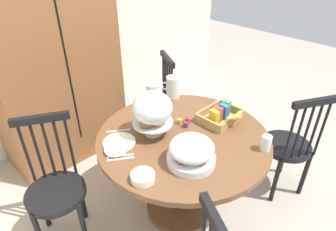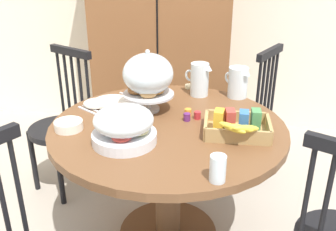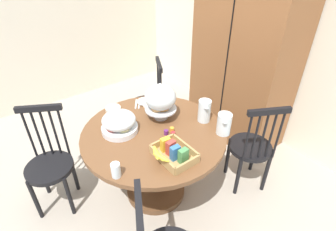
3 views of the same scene
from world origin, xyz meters
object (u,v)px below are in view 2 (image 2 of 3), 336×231
at_px(china_plate_small, 97,103).
at_px(wooden_armoire, 163,25).
at_px(windsor_chair_facing_door, 62,128).
at_px(milk_pitcher, 199,81).
at_px(pastry_stand_with_dome, 148,76).
at_px(china_plate_large, 112,102).
at_px(fruit_platter_covered, 124,126).
at_px(cereal_basket, 237,126).
at_px(dining_table, 168,160).
at_px(orange_juice_pitcher, 238,84).
at_px(windsor_chair_by_cabinet, 245,118).
at_px(cereal_bowl, 69,125).
at_px(drinking_glass, 218,169).
at_px(butter_dish, 190,87).

bearing_deg(china_plate_small, wooden_armoire, 80.02).
height_order(windsor_chair_facing_door, milk_pitcher, windsor_chair_facing_door).
distance_m(pastry_stand_with_dome, china_plate_large, 0.31).
bearing_deg(fruit_platter_covered, pastry_stand_with_dome, 83.60).
bearing_deg(cereal_basket, pastry_stand_with_dome, 153.12).
bearing_deg(windsor_chair_facing_door, china_plate_large, -26.00).
xyz_separation_m(dining_table, pastry_stand_with_dome, (-0.13, 0.17, 0.41)).
relative_size(pastry_stand_with_dome, china_plate_large, 1.56).
height_order(wooden_armoire, cereal_basket, wooden_armoire).
height_order(pastry_stand_with_dome, orange_juice_pitcher, pastry_stand_with_dome).
bearing_deg(milk_pitcher, pastry_stand_with_dome, -133.38).
bearing_deg(windsor_chair_by_cabinet, milk_pitcher, -133.15).
bearing_deg(orange_juice_pitcher, cereal_bowl, -145.91).
distance_m(windsor_chair_facing_door, drinking_glass, 1.44).
xyz_separation_m(china_plate_large, cereal_bowl, (-0.11, -0.37, 0.02)).
distance_m(windsor_chair_by_cabinet, drinking_glass, 1.33).
xyz_separation_m(fruit_platter_covered, orange_juice_pitcher, (0.53, 0.67, -0.00)).
distance_m(wooden_armoire, cereal_basket, 1.56).
bearing_deg(wooden_armoire, drinking_glass, -75.40).
xyz_separation_m(fruit_platter_covered, china_plate_small, (-0.26, 0.41, -0.07)).
bearing_deg(drinking_glass, fruit_platter_covered, 148.60).
height_order(windsor_chair_facing_door, cereal_bowl, windsor_chair_facing_door).
bearing_deg(dining_table, fruit_platter_covered, -128.31).
xyz_separation_m(wooden_armoire, milk_pitcher, (0.36, -0.93, -0.15)).
xyz_separation_m(pastry_stand_with_dome, china_plate_small, (-0.30, 0.02, -0.18)).
xyz_separation_m(dining_table, cereal_bowl, (-0.48, -0.12, 0.23)).
bearing_deg(dining_table, butter_dish, 83.38).
distance_m(orange_juice_pitcher, china_plate_large, 0.76).
height_order(orange_juice_pitcher, butter_dish, orange_juice_pitcher).
bearing_deg(china_plate_small, fruit_platter_covered, -57.78).
xyz_separation_m(orange_juice_pitcher, china_plate_large, (-0.73, -0.20, -0.08)).
bearing_deg(cereal_basket, dining_table, 168.18).
height_order(china_plate_small, butter_dish, same).
xyz_separation_m(wooden_armoire, orange_juice_pitcher, (0.59, -0.93, -0.16)).
relative_size(windsor_chair_by_cabinet, fruit_platter_covered, 3.25).
xyz_separation_m(windsor_chair_facing_door, china_plate_large, (0.42, -0.20, 0.29)).
xyz_separation_m(orange_juice_pitcher, milk_pitcher, (-0.23, -0.00, 0.01)).
distance_m(wooden_armoire, fruit_platter_covered, 1.60).
distance_m(windsor_chair_by_cabinet, pastry_stand_with_dome, 0.97).
bearing_deg(china_plate_small, orange_juice_pitcher, 17.68).
relative_size(fruit_platter_covered, butter_dish, 5.00).
bearing_deg(windsor_chair_facing_door, milk_pitcher, -0.54).
xyz_separation_m(dining_table, cereal_basket, (0.34, -0.07, 0.26)).
bearing_deg(butter_dish, dining_table, -96.62).
distance_m(fruit_platter_covered, milk_pitcher, 0.73).
relative_size(orange_juice_pitcher, butter_dish, 3.06).
relative_size(wooden_armoire, cereal_bowl, 14.00).
xyz_separation_m(wooden_armoire, fruit_platter_covered, (0.05, -1.59, -0.16)).
bearing_deg(windsor_chair_facing_door, cereal_basket, -25.06).
distance_m(milk_pitcher, drinking_glass, 0.94).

